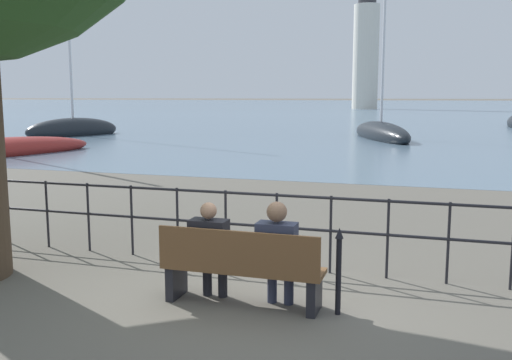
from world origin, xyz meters
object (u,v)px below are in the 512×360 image
object	(u,v)px
seated_person_left	(210,246)
sailboat_5	(381,133)
park_bench	(241,269)
sailboat_3	(73,129)
seated_person_right	(277,249)
harbor_lighthouse	(366,50)
closed_umbrella	(339,266)

from	to	relation	value
seated_person_left	sailboat_5	distance (m)	26.29
park_bench	sailboat_3	bearing A→B (deg)	128.46
park_bench	seated_person_right	distance (m)	0.47
seated_person_left	seated_person_right	world-z (taller)	seated_person_right
seated_person_left	harbor_lighthouse	distance (m)	100.25
seated_person_right	harbor_lighthouse	size ratio (longest dim) A/B	0.05
sailboat_5	harbor_lighthouse	bearing A→B (deg)	76.11
park_bench	harbor_lighthouse	bearing A→B (deg)	95.97
sailboat_5	sailboat_3	bearing A→B (deg)	167.62
seated_person_left	harbor_lighthouse	size ratio (longest dim) A/B	0.05
harbor_lighthouse	closed_umbrella	bearing A→B (deg)	-83.41
park_bench	harbor_lighthouse	distance (m)	100.39
sailboat_5	closed_umbrella	bearing A→B (deg)	-107.14
harbor_lighthouse	park_bench	bearing A→B (deg)	-84.03
seated_person_right	sailboat_3	distance (m)	30.27
sailboat_5	seated_person_left	bearing A→B (deg)	-110.37
sailboat_3	harbor_lighthouse	distance (m)	76.91
park_bench	sailboat_5	xyz separation A→B (m)	(-0.84, 26.36, -0.13)
harbor_lighthouse	seated_person_right	bearing A→B (deg)	-83.80
park_bench	closed_umbrella	distance (m)	1.09
seated_person_left	closed_umbrella	xyz separation A→B (m)	(1.48, -0.00, -0.10)
park_bench	sailboat_3	size ratio (longest dim) A/B	0.15
park_bench	seated_person_left	bearing A→B (deg)	168.73
seated_person_left	closed_umbrella	size ratio (longest dim) A/B	1.21
sailboat_3	harbor_lighthouse	bearing A→B (deg)	104.03
park_bench	sailboat_5	distance (m)	26.38
seated_person_left	seated_person_right	bearing A→B (deg)	-0.19
harbor_lighthouse	seated_person_left	bearing A→B (deg)	-84.26
closed_umbrella	sailboat_5	bearing A→B (deg)	94.19
seated_person_left	sailboat_3	world-z (taller)	sailboat_3
sailboat_3	harbor_lighthouse	size ratio (longest dim) A/B	0.56
park_bench	closed_umbrella	size ratio (longest dim) A/B	1.92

